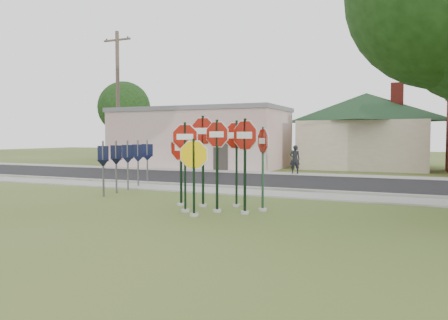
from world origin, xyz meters
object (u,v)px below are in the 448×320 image
at_px(utility_pole_near, 118,97).
at_px(pedestrian, 295,159).
at_px(stop_sign_center, 217,152).
at_px(stop_sign_yellow, 194,168).
at_px(stop_sign_left, 185,154).

height_order(utility_pole_near, pedestrian, utility_pole_near).
relative_size(stop_sign_center, utility_pole_near, 0.29).
relative_size(stop_sign_yellow, pedestrian, 1.36).
relative_size(stop_sign_left, utility_pole_near, 0.28).
bearing_deg(stop_sign_left, utility_pole_near, 132.73).
xyz_separation_m(stop_sign_center, stop_sign_yellow, (-0.31, -0.83, -0.39)).
xyz_separation_m(stop_sign_left, utility_pole_near, (-13.21, 14.30, 3.32)).
xyz_separation_m(stop_sign_center, pedestrian, (-1.10, 13.01, -0.84)).
bearing_deg(stop_sign_yellow, stop_sign_left, 137.49).
relative_size(stop_sign_center, pedestrian, 1.69).
distance_m(stop_sign_left, utility_pole_near, 19.75).
bearing_deg(stop_sign_left, stop_sign_yellow, -42.51).
bearing_deg(utility_pole_near, stop_sign_center, -44.81).
bearing_deg(stop_sign_left, pedestrian, 91.09).
xyz_separation_m(stop_sign_center, stop_sign_left, (-0.84, -0.34, -0.06)).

